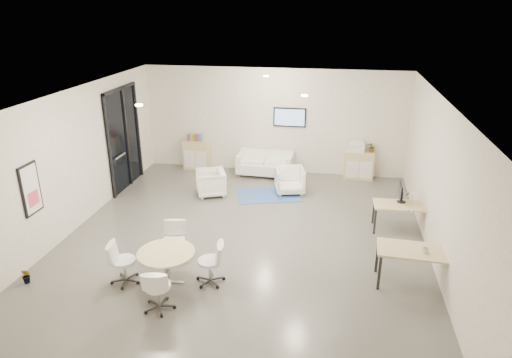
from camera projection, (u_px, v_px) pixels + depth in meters
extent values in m
cube|color=#57554F|center=(245.00, 253.00, 10.52)|extent=(8.00, 9.00, 0.80)
cube|color=white|center=(243.00, 77.00, 9.07)|extent=(8.00, 9.00, 0.80)
cube|color=beige|center=(275.00, 118.00, 14.29)|extent=(8.00, 0.80, 3.20)
cube|color=beige|center=(159.00, 315.00, 5.30)|extent=(8.00, 0.80, 3.20)
cube|color=beige|center=(57.00, 160.00, 10.52)|extent=(0.80, 9.00, 3.20)
cube|color=beige|center=(460.00, 185.00, 9.07)|extent=(0.80, 9.00, 3.20)
cube|color=black|center=(124.00, 138.00, 12.80)|extent=(0.02, 1.90, 2.85)
cube|color=black|center=(119.00, 89.00, 12.30)|extent=(0.06, 1.90, 0.08)
cube|color=black|center=(109.00, 148.00, 11.96)|extent=(0.06, 0.08, 2.85)
cube|color=black|center=(138.00, 130.00, 13.63)|extent=(0.06, 0.08, 2.85)
cube|color=black|center=(127.00, 137.00, 12.93)|extent=(0.06, 0.07, 2.85)
cube|color=#B2B2B7|center=(120.00, 156.00, 12.51)|extent=(0.04, 0.60, 0.05)
cube|color=black|center=(31.00, 189.00, 9.00)|extent=(0.04, 0.54, 1.04)
cube|color=white|center=(32.00, 189.00, 8.99)|extent=(0.01, 0.46, 0.96)
cube|color=#D8445D|center=(33.00, 198.00, 9.06)|extent=(0.01, 0.32, 0.30)
cube|color=black|center=(290.00, 117.00, 13.75)|extent=(0.98, 0.05, 0.58)
cube|color=#86ADE8|center=(290.00, 118.00, 13.73)|extent=(0.90, 0.01, 0.50)
cylinder|color=#FFEAC6|center=(139.00, 105.00, 8.60)|extent=(0.14, 0.14, 0.03)
cylinder|color=#FFEAC6|center=(304.00, 96.00, 9.48)|extent=(0.14, 0.14, 0.03)
cylinder|color=#FFEAC6|center=(266.00, 76.00, 11.97)|extent=(0.14, 0.14, 0.03)
cube|color=#DAC283|center=(197.00, 155.00, 14.52)|extent=(0.81, 0.41, 0.91)
cube|color=white|center=(189.00, 159.00, 14.39)|extent=(0.34, 0.02, 0.55)
cube|color=white|center=(201.00, 160.00, 14.33)|extent=(0.34, 0.02, 0.55)
cube|color=#DAC283|center=(359.00, 165.00, 13.70)|extent=(0.86, 0.40, 0.86)
cube|color=white|center=(352.00, 169.00, 13.57)|extent=(0.36, 0.02, 0.51)
cube|color=white|center=(366.00, 170.00, 13.51)|extent=(0.36, 0.02, 0.51)
cube|color=red|center=(188.00, 137.00, 14.35)|extent=(0.04, 0.14, 0.22)
cube|color=#337FCC|center=(190.00, 137.00, 14.34)|extent=(0.04, 0.14, 0.22)
cube|color=gold|center=(192.00, 137.00, 14.33)|extent=(0.04, 0.14, 0.22)
cube|color=#4CB24C|center=(194.00, 137.00, 14.32)|extent=(0.04, 0.14, 0.22)
cube|color=#CC6619|center=(196.00, 138.00, 14.31)|extent=(0.04, 0.14, 0.22)
cube|color=purple|center=(198.00, 138.00, 14.30)|extent=(0.04, 0.14, 0.22)
cube|color=#E54C7F|center=(199.00, 138.00, 14.29)|extent=(0.04, 0.14, 0.22)
cube|color=teal|center=(201.00, 138.00, 14.28)|extent=(0.04, 0.14, 0.22)
cube|color=white|center=(357.00, 147.00, 13.51)|extent=(0.46, 0.39, 0.26)
cube|color=white|center=(357.00, 142.00, 13.46)|extent=(0.35, 0.29, 0.06)
cube|color=white|center=(265.00, 167.00, 14.00)|extent=(1.70, 0.90, 0.31)
cube|color=white|center=(267.00, 154.00, 14.19)|extent=(1.67, 0.25, 0.31)
cube|color=white|center=(241.00, 161.00, 14.07)|extent=(0.18, 0.84, 0.62)
cube|color=white|center=(290.00, 164.00, 13.82)|extent=(0.18, 0.84, 0.62)
cube|color=#325899|center=(268.00, 195.00, 12.65)|extent=(1.96, 1.57, 0.01)
imported|color=white|center=(211.00, 182.00, 12.53)|extent=(0.94, 0.97, 0.78)
imported|color=white|center=(290.00, 179.00, 12.68)|extent=(0.92, 0.88, 0.79)
cube|color=#DAC283|center=(402.00, 205.00, 10.45)|extent=(1.29, 0.68, 0.04)
cube|color=black|center=(375.00, 221.00, 10.42)|extent=(0.05, 0.05, 0.63)
cube|color=black|center=(429.00, 226.00, 10.23)|extent=(0.05, 0.05, 0.63)
cube|color=black|center=(374.00, 211.00, 10.92)|extent=(0.05, 0.05, 0.63)
cube|color=black|center=(425.00, 215.00, 10.72)|extent=(0.05, 0.05, 0.63)
cube|color=#DAC283|center=(416.00, 251.00, 8.41)|extent=(1.43, 0.77, 0.04)
cube|color=black|center=(379.00, 273.00, 8.38)|extent=(0.05, 0.05, 0.69)
cube|color=black|center=(454.00, 280.00, 8.17)|extent=(0.05, 0.05, 0.69)
cube|color=black|center=(377.00, 256.00, 8.93)|extent=(0.05, 0.05, 0.69)
cube|color=black|center=(447.00, 263.00, 8.71)|extent=(0.05, 0.05, 0.69)
cylinder|color=black|center=(401.00, 202.00, 10.58)|extent=(0.20, 0.20, 0.02)
cube|color=black|center=(402.00, 197.00, 10.54)|extent=(0.04, 0.03, 0.24)
cube|color=black|center=(400.00, 191.00, 10.49)|extent=(0.03, 0.50, 0.32)
cylinder|color=#DAC283|center=(166.00, 253.00, 8.49)|extent=(1.08, 1.08, 0.04)
cylinder|color=#B2B2B7|center=(167.00, 268.00, 8.60)|extent=(0.10, 0.10, 0.62)
cube|color=#B2B2B7|center=(168.00, 281.00, 8.71)|extent=(0.63, 0.06, 0.03)
cube|color=#B2B2B7|center=(168.00, 281.00, 8.71)|extent=(0.06, 0.63, 0.03)
imported|color=#3F7F3F|center=(372.00, 148.00, 13.46)|extent=(0.30, 0.33, 0.23)
imported|color=#3F7F3F|center=(27.00, 280.00, 8.65)|extent=(0.29, 0.37, 0.14)
imported|color=white|center=(426.00, 250.00, 8.29)|extent=(0.13, 0.11, 0.12)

